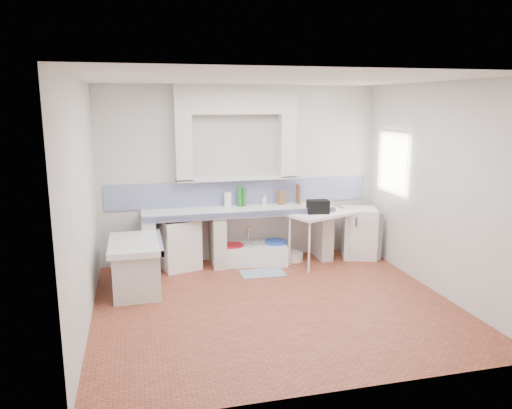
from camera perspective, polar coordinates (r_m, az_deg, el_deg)
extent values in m
plane|color=#994932|center=(6.42, 2.18, -11.46)|extent=(4.50, 4.50, 0.00)
plane|color=silver|center=(5.91, 2.40, 14.37)|extent=(4.50, 4.50, 0.00)
plane|color=silver|center=(7.92, -1.74, 3.56)|extent=(4.50, 0.00, 4.50)
plane|color=silver|center=(4.17, 9.94, -4.14)|extent=(4.50, 0.00, 4.50)
plane|color=silver|center=(5.81, -19.56, -0.14)|extent=(0.00, 4.50, 4.50)
plane|color=silver|center=(6.97, 20.37, 1.69)|extent=(0.00, 4.50, 4.50)
cube|color=silver|center=(7.70, -2.33, 12.09)|extent=(1.90, 0.25, 0.45)
cube|color=#3C2413|center=(8.04, 16.74, 4.62)|extent=(0.35, 0.86, 1.06)
cube|color=white|center=(7.93, 15.99, 7.34)|extent=(0.01, 0.84, 0.24)
cube|color=white|center=(7.71, -1.97, -0.75)|extent=(3.00, 0.60, 0.08)
cube|color=navy|center=(7.44, -1.52, -1.21)|extent=(3.00, 0.04, 0.10)
cube|color=silver|center=(7.67, -12.27, -4.56)|extent=(0.20, 0.55, 0.82)
cube|color=silver|center=(7.76, -4.48, -4.13)|extent=(0.20, 0.55, 0.82)
cube|color=silver|center=(8.21, 7.67, -3.30)|extent=(0.20, 0.55, 0.82)
cube|color=white|center=(6.83, -13.83, -4.48)|extent=(0.70, 1.10, 0.08)
cube|color=silver|center=(6.93, -13.68, -7.26)|extent=(0.60, 1.00, 0.62)
cube|color=navy|center=(6.83, -11.05, -4.34)|extent=(0.04, 1.10, 0.10)
cube|color=navy|center=(7.96, -1.70, 1.41)|extent=(4.27, 0.03, 0.40)
cube|color=white|center=(7.70, -8.92, -4.50)|extent=(0.68, 0.66, 0.78)
cube|color=white|center=(7.95, -0.52, -5.78)|extent=(1.20, 0.79, 0.27)
cube|color=white|center=(7.89, 7.47, -3.89)|extent=(1.13, 0.89, 0.04)
cube|color=white|center=(8.33, 11.83, -3.21)|extent=(0.67, 0.67, 0.83)
cylinder|color=#B3121A|center=(7.87, -2.69, -5.78)|extent=(0.37, 0.37, 0.32)
cylinder|color=orange|center=(7.90, 0.43, -5.80)|extent=(0.41, 0.41, 0.29)
cylinder|color=blue|center=(8.02, 2.31, -5.37)|extent=(0.47, 0.47, 0.33)
cylinder|color=white|center=(8.08, 4.24, -6.01)|extent=(0.39, 0.39, 0.13)
cylinder|color=silver|center=(8.06, -1.42, -5.49)|extent=(0.09, 0.09, 0.28)
cylinder|color=silver|center=(8.09, -0.05, -5.26)|extent=(0.11, 0.11, 0.32)
cube|color=black|center=(7.73, 7.20, -0.25)|extent=(0.36, 0.23, 0.21)
cylinder|color=#1D6B23|center=(7.82, -1.90, 0.89)|extent=(0.09, 0.09, 0.31)
cylinder|color=#1D6B23|center=(7.84, -1.40, 0.85)|extent=(0.08, 0.08, 0.29)
cube|color=brown|center=(8.00, 2.94, 0.83)|extent=(0.14, 0.13, 0.23)
cube|color=brown|center=(8.08, 4.92, 1.23)|extent=(0.04, 0.23, 0.32)
cylinder|color=white|center=(7.79, -3.31, 0.55)|extent=(0.12, 0.12, 0.23)
imported|color=white|center=(7.93, 0.99, 0.55)|extent=(0.11, 0.11, 0.18)
cube|color=#385D83|center=(7.48, 0.77, -7.97)|extent=(0.67, 0.39, 0.01)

